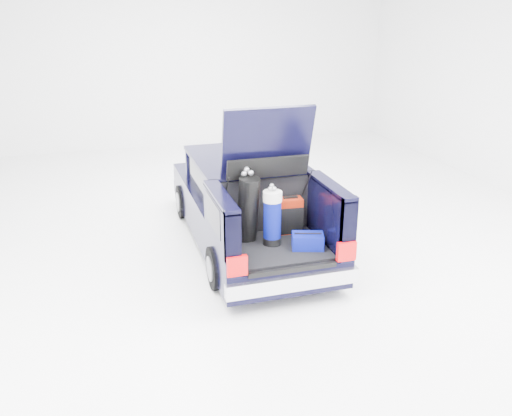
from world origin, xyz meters
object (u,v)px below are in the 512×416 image
object	(u,v)px
red_suitcase	(290,216)
blue_duffel	(308,241)
car	(245,203)
blue_golf_bag	(272,217)
black_golf_bag	(248,209)

from	to	relation	value
red_suitcase	blue_duffel	size ratio (longest dim) A/B	1.13
red_suitcase	blue_duffel	xyz separation A→B (m)	(0.04, -0.58, -0.16)
car	blue_golf_bag	bearing A→B (deg)	-91.31
car	black_golf_bag	distance (m)	1.39
blue_duffel	red_suitcase	bearing A→B (deg)	111.46
black_golf_bag	car	bearing A→B (deg)	63.41
blue_duffel	car	bearing A→B (deg)	119.47
black_golf_bag	blue_golf_bag	world-z (taller)	black_golf_bag
car	black_golf_bag	size ratio (longest dim) A/B	4.39
car	blue_golf_bag	distance (m)	1.54
car	black_golf_bag	xyz separation A→B (m)	(-0.32, -1.29, 0.40)
blue_duffel	black_golf_bag	bearing A→B (deg)	163.08
red_suitcase	blue_duffel	world-z (taller)	red_suitcase
black_golf_bag	blue_duffel	size ratio (longest dim) A/B	2.17
car	red_suitcase	world-z (taller)	car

